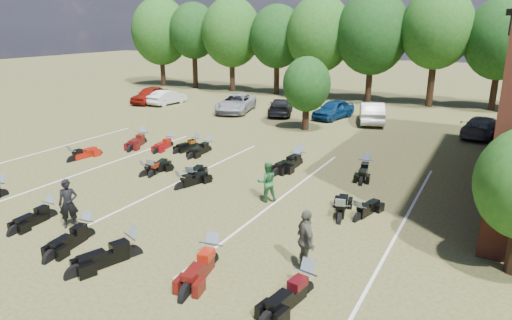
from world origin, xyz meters
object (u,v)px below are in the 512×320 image
Objects in this scene: person_grey at (306,240)px; person_black at (68,204)px; person_green at (267,182)px; car_4 at (333,109)px; car_0 at (150,95)px; motorcycle_14 at (143,143)px; motorcycle_7 at (73,161)px; motorcycle_3 at (132,256)px.

person_black is at bearing 54.73° from person_grey.
person_grey is at bearing 88.84° from person_green.
person_green is (3.20, -17.44, 0.13)m from car_4.
car_0 is at bearing 81.90° from person_black.
person_green is 0.67× the size of motorcycle_14.
person_green is (5.05, 5.56, -0.07)m from person_black.
person_grey is 0.76× the size of motorcycle_14.
car_4 reaches higher than motorcycle_7.
motorcycle_14 is (-14.34, 9.10, -0.95)m from person_grey.
person_grey is 0.86× the size of motorcycle_7.
person_black is 1.08× the size of person_green.
motorcycle_3 is 14.33m from motorcycle_14.
person_black is at bearing -169.80° from motorcycle_3.
person_green is 0.68× the size of motorcycle_3.
car_4 reaches higher than motorcycle_14.
car_4 is 1.67× the size of motorcycle_3.
person_black is 0.73× the size of motorcycle_3.
car_4 is at bearing -119.61° from person_green.
car_0 is at bearing -78.79° from person_green.
person_black is 11.92m from motorcycle_14.
person_grey is 5.49m from motorcycle_3.
person_grey is at bearing -50.27° from motorcycle_14.
motorcycle_3 is at bearing -73.49° from car_4.
motorcycle_7 is (-15.05, 4.40, -0.95)m from person_grey.
person_black is 0.72× the size of motorcycle_14.
motorcycle_3 is (3.42, -0.58, -0.90)m from person_black.
person_green is at bearing -41.68° from motorcycle_14.
motorcycle_3 is at bearing -67.66° from motorcycle_14.
car_0 is at bearing -163.20° from car_4.
car_4 reaches higher than motorcycle_3.
motorcycle_3 is at bearing -52.59° from person_black.
motorcycle_7 is (-11.59, 0.10, -0.83)m from person_green.
car_0 is at bearing 111.31° from motorcycle_14.
motorcycle_14 is at bearing 13.92° from person_grey.
car_0 is 1.75× the size of motorcycle_14.
car_4 is 2.29× the size of person_black.
car_0 is 31.31m from person_grey.
motorcycle_14 is at bearing -57.29° from car_0.
car_4 is 19.28m from motorcycle_7.
car_0 is 14.76m from motorcycle_14.
person_grey is 15.71m from motorcycle_7.
motorcycle_14 is at bearing -108.57° from car_4.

